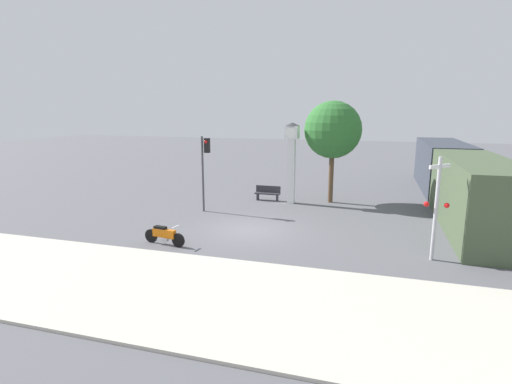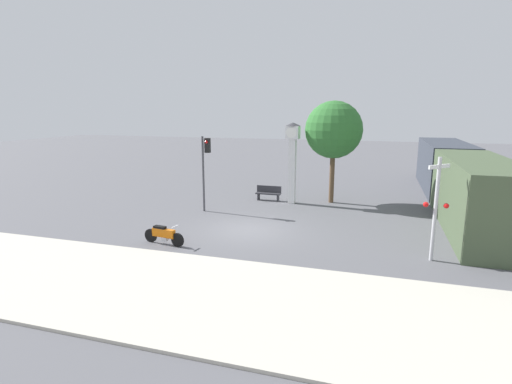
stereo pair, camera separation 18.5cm
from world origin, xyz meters
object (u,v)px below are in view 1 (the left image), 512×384
at_px(motorcycle, 164,235).
at_px(street_tree, 333,130).
at_px(bench, 268,193).
at_px(freight_train, 456,177).
at_px(traffic_light, 205,160).
at_px(clock_tower, 292,151).
at_px(railroad_crossing_signal, 436,205).

relative_size(motorcycle, street_tree, 0.32).
bearing_deg(bench, freight_train, 10.09).
height_order(traffic_light, bench, traffic_light).
relative_size(motorcycle, clock_tower, 0.41).
bearing_deg(motorcycle, traffic_light, 104.44).
height_order(freight_train, bench, freight_train).
distance_m(motorcycle, bench, 9.77).
bearing_deg(clock_tower, railroad_crossing_signal, -47.81).
distance_m(clock_tower, street_tree, 2.78).
bearing_deg(motorcycle, bench, 86.55).
relative_size(street_tree, bench, 3.88).
relative_size(clock_tower, street_tree, 0.79).
distance_m(clock_tower, freight_train, 9.95).
relative_size(traffic_light, bench, 2.65).
xyz_separation_m(traffic_light, railroad_crossing_signal, (11.34, -4.44, -0.75)).
distance_m(railroad_crossing_signal, bench, 12.08).
distance_m(freight_train, railroad_crossing_signal, 10.48).
height_order(traffic_light, street_tree, street_tree).
relative_size(clock_tower, bench, 3.08).
distance_m(street_tree, bench, 5.59).
bearing_deg(street_tree, freight_train, 10.97).
relative_size(motorcycle, traffic_light, 0.47).
distance_m(motorcycle, traffic_light, 6.34).
height_order(clock_tower, traffic_light, clock_tower).
relative_size(freight_train, bench, 13.00).
bearing_deg(freight_train, traffic_light, -157.35).
relative_size(clock_tower, freight_train, 0.24).
bearing_deg(bench, railroad_crossing_signal, -43.27).
xyz_separation_m(traffic_light, bench, (2.62, 3.76, -2.43)).
height_order(motorcycle, railroad_crossing_signal, railroad_crossing_signal).
bearing_deg(traffic_light, motorcycle, -84.02).
xyz_separation_m(freight_train, bench, (-11.13, -1.98, -1.21)).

